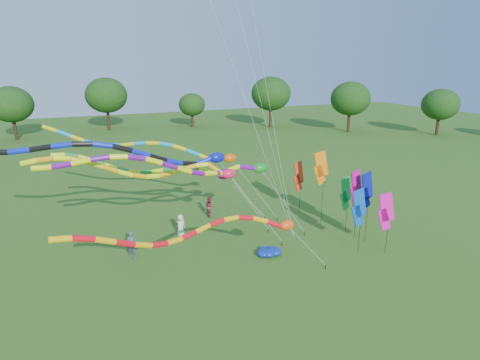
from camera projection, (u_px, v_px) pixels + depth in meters
name	position (u px, v px, depth m)	size (l,w,h in m)	color
ground	(293.00, 277.00, 22.32)	(160.00, 160.00, 0.00)	#2A5B18
tree_ring	(83.00, 251.00, 13.41)	(121.76, 120.83, 9.61)	#382314
tube_kite_red	(215.00, 230.00, 18.37)	(13.66, 2.59, 6.20)	black
tube_kite_orange	(163.00, 170.00, 21.99)	(14.05, 1.08, 7.68)	black
tube_kite_purple	(191.00, 167.00, 22.09)	(15.69, 1.67, 7.79)	black
tube_kite_blue	(129.00, 154.00, 22.40)	(17.68, 1.22, 8.43)	black
tube_kite_cyan	(161.00, 148.00, 28.26)	(14.96, 6.57, 7.87)	black
tube_kite_green	(167.00, 169.00, 27.57)	(13.90, 2.70, 6.56)	black
banner_pole_orange	(321.00, 168.00, 28.39)	(1.15, 0.35, 5.58)	black
banner_pole_blue_a	(359.00, 208.00, 24.46)	(1.16, 0.10, 4.23)	black
banner_pole_red	(299.00, 177.00, 30.95)	(1.14, 0.40, 4.30)	black
banner_pole_magenta_a	(356.00, 188.00, 25.99)	(1.16, 0.29, 4.92)	black
banner_pole_green	(346.00, 194.00, 27.88)	(1.16, 0.24, 3.99)	black
banner_pole_magenta_b	(386.00, 212.00, 24.31)	(1.14, 0.38, 4.06)	black
banner_pole_blue_b	(367.00, 190.00, 25.65)	(1.16, 0.22, 4.89)	black
blue_nylon_heap	(269.00, 251.00, 25.02)	(1.37, 0.88, 0.35)	#0C27A1
person_a	(181.00, 225.00, 27.50)	(0.76, 0.49, 1.55)	silver
person_b	(132.00, 245.00, 24.20)	(0.66, 0.43, 1.81)	#40495A
person_c	(210.00, 207.00, 30.98)	(0.78, 0.61, 1.61)	maroon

